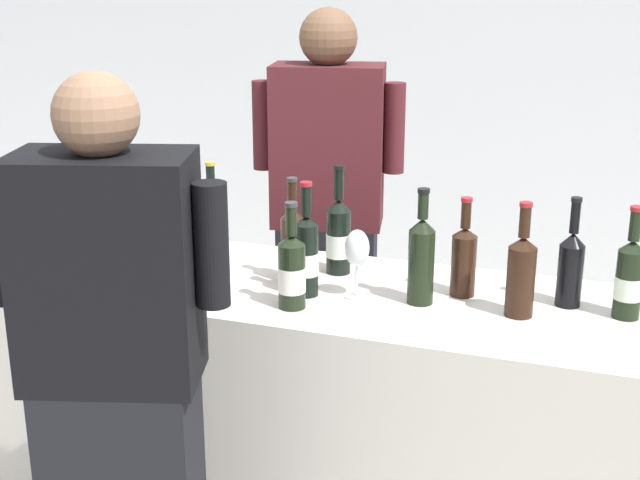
{
  "coord_description": "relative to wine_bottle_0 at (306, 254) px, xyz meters",
  "views": [
    {
      "loc": [
        0.79,
        -2.33,
        1.84
      ],
      "look_at": [
        -0.03,
        0.0,
        1.06
      ],
      "focal_mm": 48.47,
      "sensor_mm": 36.0,
      "label": 1
    }
  ],
  "objects": [
    {
      "name": "wall_back",
      "position": [
        0.04,
        2.68,
        0.36
      ],
      "size": [
        8.0,
        0.1,
        2.8
      ],
      "primitive_type": "cube",
      "color": "silver",
      "rests_on": "ground_plane"
    },
    {
      "name": "counter",
      "position": [
        0.04,
        0.08,
        -0.58
      ],
      "size": [
        2.11,
        0.66,
        0.91
      ],
      "primitive_type": "cube",
      "color": "beige",
      "rests_on": "ground_plane"
    },
    {
      "name": "wine_bottle_0",
      "position": [
        0.0,
        0.0,
        0.0
      ],
      "size": [
        0.07,
        0.07,
        0.35
      ],
      "color": "black",
      "rests_on": "counter"
    },
    {
      "name": "wine_bottle_1",
      "position": [
        -0.0,
        -0.11,
        -0.02
      ],
      "size": [
        0.08,
        0.08,
        0.31
      ],
      "color": "black",
      "rests_on": "counter"
    },
    {
      "name": "wine_bottle_2",
      "position": [
        -0.85,
        0.21,
        -0.01
      ],
      "size": [
        0.08,
        0.08,
        0.31
      ],
      "color": "black",
      "rests_on": "counter"
    },
    {
      "name": "wine_bottle_3",
      "position": [
        -0.08,
        0.1,
        -0.01
      ],
      "size": [
        0.07,
        0.07,
        0.33
      ],
      "color": "black",
      "rests_on": "counter"
    },
    {
      "name": "wine_bottle_4",
      "position": [
        0.44,
        0.15,
        -0.01
      ],
      "size": [
        0.07,
        0.07,
        0.3
      ],
      "color": "black",
      "rests_on": "counter"
    },
    {
      "name": "wine_bottle_5",
      "position": [
        0.74,
        0.17,
        -0.01
      ],
      "size": [
        0.07,
        0.07,
        0.32
      ],
      "color": "black",
      "rests_on": "counter"
    },
    {
      "name": "wine_bottle_6",
      "position": [
        0.62,
        0.05,
        -0.0
      ],
      "size": [
        0.08,
        0.08,
        0.33
      ],
      "color": "black",
      "rests_on": "counter"
    },
    {
      "name": "wine_bottle_7",
      "position": [
        0.33,
        0.05,
        0.01
      ],
      "size": [
        0.08,
        0.08,
        0.34
      ],
      "color": "black",
      "rests_on": "counter"
    },
    {
      "name": "wine_bottle_8",
      "position": [
        0.9,
        0.13,
        -0.01
      ],
      "size": [
        0.08,
        0.08,
        0.32
      ],
      "color": "black",
      "rests_on": "counter"
    },
    {
      "name": "wine_bottle_9",
      "position": [
        -0.44,
        0.27,
        -0.01
      ],
      "size": [
        0.08,
        0.08,
        0.32
      ],
      "color": "black",
      "rests_on": "counter"
    },
    {
      "name": "wine_bottle_10",
      "position": [
        0.03,
        0.22,
        -0.0
      ],
      "size": [
        0.08,
        0.08,
        0.35
      ],
      "color": "black",
      "rests_on": "counter"
    },
    {
      "name": "wine_glass",
      "position": [
        0.14,
        0.04,
        0.01
      ],
      "size": [
        0.08,
        0.08,
        0.21
      ],
      "color": "silver",
      "rests_on": "counter"
    },
    {
      "name": "ice_bucket",
      "position": [
        -0.67,
        0.08,
        -0.02
      ],
      "size": [
        0.24,
        0.24,
        0.21
      ],
      "color": "silver",
      "rests_on": "counter"
    },
    {
      "name": "person_server",
      "position": [
        -0.21,
        0.8,
        -0.2
      ],
      "size": [
        0.57,
        0.32,
        1.7
      ],
      "color": "black",
      "rests_on": "ground_plane"
    },
    {
      "name": "person_guest",
      "position": [
        -0.25,
        -0.64,
        -0.24
      ],
      "size": [
        0.55,
        0.35,
        1.63
      ],
      "color": "black",
      "rests_on": "ground_plane"
    }
  ]
}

